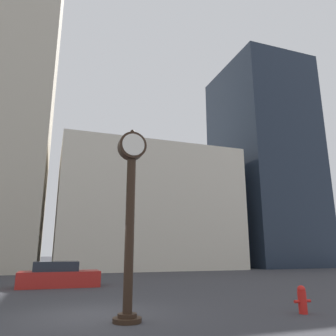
% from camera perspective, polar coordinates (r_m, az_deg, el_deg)
% --- Properties ---
extents(ground_plane, '(200.00, 200.00, 0.00)m').
position_cam_1_polar(ground_plane, '(10.53, -13.26, -23.72)').
color(ground_plane, '#38383D').
extents(building_tall_tower, '(10.02, 12.00, 37.98)m').
position_cam_1_polar(building_tall_tower, '(38.80, -26.72, 13.75)').
color(building_tall_tower, '#BCB29E').
rests_on(building_tall_tower, ground_plane).
extents(building_storefront_row, '(18.02, 12.00, 12.13)m').
position_cam_1_polar(building_storefront_row, '(35.79, -4.16, -7.30)').
color(building_storefront_row, beige).
rests_on(building_storefront_row, ground_plane).
extents(building_glass_modern, '(9.64, 12.00, 25.59)m').
position_cam_1_polar(building_glass_modern, '(43.81, 16.11, 0.93)').
color(building_glass_modern, '#1E2838').
rests_on(building_glass_modern, ground_plane).
extents(street_clock, '(0.80, 0.76, 5.30)m').
position_cam_1_polar(street_clock, '(9.31, -6.59, -6.87)').
color(street_clock, black).
rests_on(street_clock, ground_plane).
extents(car_red, '(4.03, 1.83, 1.27)m').
position_cam_1_polar(car_red, '(18.64, -18.51, -17.39)').
color(car_red, red).
rests_on(car_red, ground_plane).
extents(fire_hydrant_far, '(0.57, 0.25, 0.80)m').
position_cam_1_polar(fire_hydrant_far, '(11.20, 22.33, -20.38)').
color(fire_hydrant_far, red).
rests_on(fire_hydrant_far, ground_plane).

